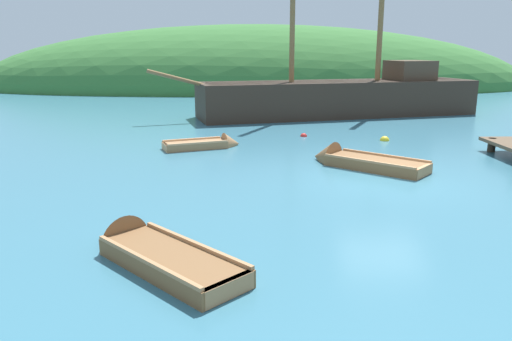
{
  "coord_description": "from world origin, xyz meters",
  "views": [
    {
      "loc": [
        -4.22,
        -14.03,
        3.75
      ],
      "look_at": [
        -3.79,
        0.43,
        0.2
      ],
      "focal_mm": 35.09,
      "sensor_mm": 36.0,
      "label": 1
    }
  ],
  "objects_px": {
    "rowboat_center": "(151,254)",
    "buoy_red": "(304,136)",
    "sailing_ship": "(341,102)",
    "buoy_yellow": "(385,141)",
    "rowboat_far": "(357,163)",
    "rowboat_near_dock": "(208,146)"
  },
  "relations": [
    {
      "from": "buoy_yellow",
      "to": "rowboat_center",
      "type": "bearing_deg",
      "value": -122.81
    },
    {
      "from": "rowboat_center",
      "to": "buoy_yellow",
      "type": "height_order",
      "value": "rowboat_center"
    },
    {
      "from": "rowboat_center",
      "to": "buoy_yellow",
      "type": "xyz_separation_m",
      "value": [
        7.64,
        11.85,
        -0.1
      ]
    },
    {
      "from": "rowboat_center",
      "to": "buoy_yellow",
      "type": "relative_size",
      "value": 8.94
    },
    {
      "from": "sailing_ship",
      "to": "buoy_red",
      "type": "relative_size",
      "value": 62.76
    },
    {
      "from": "sailing_ship",
      "to": "buoy_red",
      "type": "bearing_deg",
      "value": 52.63
    },
    {
      "from": "buoy_yellow",
      "to": "buoy_red",
      "type": "relative_size",
      "value": 1.32
    },
    {
      "from": "rowboat_center",
      "to": "rowboat_far",
      "type": "bearing_deg",
      "value": -80.19
    },
    {
      "from": "rowboat_near_dock",
      "to": "buoy_yellow",
      "type": "height_order",
      "value": "rowboat_near_dock"
    },
    {
      "from": "buoy_red",
      "to": "sailing_ship",
      "type": "bearing_deg",
      "value": 66.66
    },
    {
      "from": "rowboat_center",
      "to": "buoy_red",
      "type": "height_order",
      "value": "rowboat_center"
    },
    {
      "from": "rowboat_near_dock",
      "to": "buoy_yellow",
      "type": "bearing_deg",
      "value": -10.46
    },
    {
      "from": "rowboat_far",
      "to": "rowboat_center",
      "type": "height_order",
      "value": "rowboat_far"
    },
    {
      "from": "sailing_ship",
      "to": "rowboat_far",
      "type": "xyz_separation_m",
      "value": [
        -1.9,
        -12.5,
        -0.65
      ]
    },
    {
      "from": "sailing_ship",
      "to": "rowboat_far",
      "type": "distance_m",
      "value": 12.66
    },
    {
      "from": "buoy_red",
      "to": "rowboat_center",
      "type": "bearing_deg",
      "value": -108.7
    },
    {
      "from": "sailing_ship",
      "to": "rowboat_far",
      "type": "relative_size",
      "value": 4.94
    },
    {
      "from": "rowboat_center",
      "to": "sailing_ship",
      "type": "bearing_deg",
      "value": -63.83
    },
    {
      "from": "sailing_ship",
      "to": "rowboat_near_dock",
      "type": "bearing_deg",
      "value": 38.89
    },
    {
      "from": "rowboat_near_dock",
      "to": "buoy_red",
      "type": "xyz_separation_m",
      "value": [
        4.04,
        2.41,
        -0.08
      ]
    },
    {
      "from": "sailing_ship",
      "to": "buoy_yellow",
      "type": "relative_size",
      "value": 47.52
    },
    {
      "from": "sailing_ship",
      "to": "buoy_red",
      "type": "distance_m",
      "value": 7.47
    }
  ]
}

